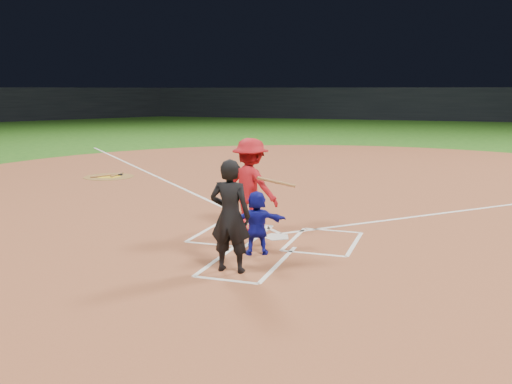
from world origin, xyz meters
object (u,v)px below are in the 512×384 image
(on_deck_circle, at_px, (109,177))
(catcher, at_px, (257,222))
(home_plate, at_px, (276,237))
(umpire, at_px, (230,216))
(batter_at_plate, at_px, (251,186))

(on_deck_circle, relative_size, catcher, 1.44)
(home_plate, xyz_separation_m, umpire, (-0.09, -2.34, 0.93))
(on_deck_circle, xyz_separation_m, batter_at_plate, (7.20, -5.83, 0.99))
(catcher, xyz_separation_m, batter_at_plate, (-0.61, 1.41, 0.40))
(home_plate, height_order, umpire, umpire)
(home_plate, relative_size, batter_at_plate, 0.30)
(on_deck_circle, bearing_deg, home_plate, -37.52)
(home_plate, distance_m, umpire, 2.52)
(catcher, bearing_deg, batter_at_plate, -90.19)
(catcher, distance_m, batter_at_plate, 1.59)
(on_deck_circle, bearing_deg, umpire, -47.21)
(home_plate, relative_size, catcher, 0.51)
(on_deck_circle, xyz_separation_m, catcher, (7.81, -7.24, 0.58))
(home_plate, bearing_deg, batter_at_plate, -15.03)
(umpire, relative_size, batter_at_plate, 0.94)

